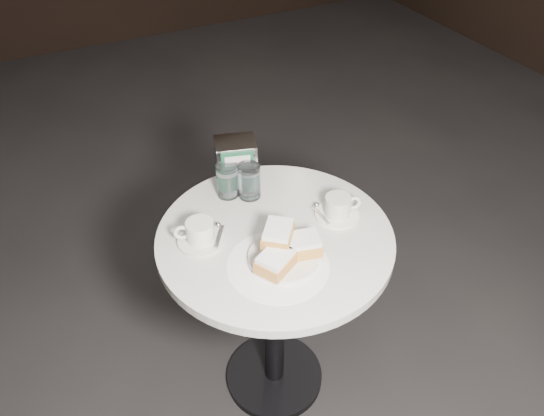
% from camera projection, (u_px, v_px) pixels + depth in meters
% --- Properties ---
extents(ground, '(7.00, 7.00, 0.00)m').
position_uv_depth(ground, '(274.00, 377.00, 2.03)').
color(ground, black).
rests_on(ground, ground).
extents(cafe_table, '(0.70, 0.70, 0.74)m').
position_uv_depth(cafe_table, '(275.00, 280.00, 1.68)').
color(cafe_table, black).
rests_on(cafe_table, ground).
extents(sugar_spill, '(0.36, 0.36, 0.00)m').
position_uv_depth(sugar_spill, '(278.00, 265.00, 1.46)').
color(sugar_spill, white).
rests_on(sugar_spill, cafe_table).
extents(beignet_plate, '(0.23, 0.23, 0.10)m').
position_uv_depth(beignet_plate, '(285.00, 250.00, 1.45)').
color(beignet_plate, silver).
rests_on(beignet_plate, cafe_table).
extents(coffee_cup_left, '(0.17, 0.17, 0.07)m').
position_uv_depth(coffee_cup_left, '(200.00, 233.00, 1.51)').
color(coffee_cup_left, silver).
rests_on(coffee_cup_left, cafe_table).
extents(coffee_cup_right, '(0.16, 0.16, 0.07)m').
position_uv_depth(coffee_cup_right, '(338.00, 208.00, 1.60)').
color(coffee_cup_right, white).
rests_on(coffee_cup_right, cafe_table).
extents(water_glass_left, '(0.08, 0.08, 0.11)m').
position_uv_depth(water_glass_left, '(227.00, 181.00, 1.66)').
color(water_glass_left, white).
rests_on(water_glass_left, cafe_table).
extents(water_glass_right, '(0.09, 0.09, 0.11)m').
position_uv_depth(water_glass_right, '(249.00, 182.00, 1.66)').
color(water_glass_right, silver).
rests_on(water_glass_right, cafe_table).
extents(napkin_dispenser, '(0.15, 0.14, 0.15)m').
position_uv_depth(napkin_dispenser, '(236.00, 161.00, 1.71)').
color(napkin_dispenser, silver).
rests_on(napkin_dispenser, cafe_table).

